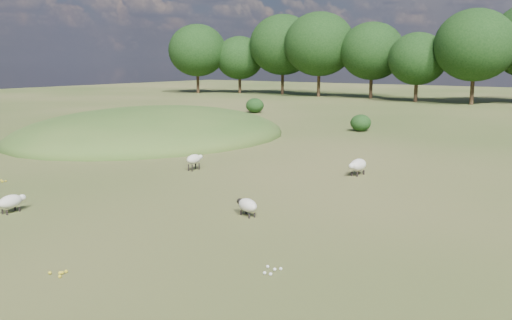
{
  "coord_description": "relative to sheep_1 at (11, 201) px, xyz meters",
  "views": [
    {
      "loc": [
        15.24,
        -14.91,
        5.06
      ],
      "look_at": [
        2.0,
        4.0,
        1.0
      ],
      "focal_mm": 40.0,
      "sensor_mm": 36.0,
      "label": 1
    }
  ],
  "objects": [
    {
      "name": "ground",
      "position": [
        2.13,
        24.42,
        -0.39
      ],
      "size": [
        160.0,
        160.0,
        0.0
      ],
      "primitive_type": "plane",
      "color": "#2C4D18",
      "rests_on": "ground"
    },
    {
      "name": "sheep_3",
      "position": [
        6.73,
        4.2,
        -0.01
      ],
      "size": [
        1.06,
        0.71,
        0.59
      ],
      "rotation": [
        0.0,
        0.0,
        2.79
      ],
      "color": "beige",
      "rests_on": "ground"
    },
    {
      "name": "sheep_1",
      "position": [
        0.0,
        0.0,
        0.0
      ],
      "size": [
        0.58,
        1.09,
        0.61
      ],
      "rotation": [
        0.0,
        0.0,
        1.7
      ],
      "color": "beige",
      "rests_on": "ground"
    },
    {
      "name": "sheep_4",
      "position": [
        6.84,
        12.41,
        0.08
      ],
      "size": [
        0.61,
        1.29,
        0.74
      ],
      "rotation": [
        0.0,
        0.0,
        4.67
      ],
      "color": "beige",
      "rests_on": "ground"
    },
    {
      "name": "treeline",
      "position": [
        1.07,
        59.85,
        6.18
      ],
      "size": [
        96.28,
        14.66,
        11.7
      ],
      "color": "black",
      "rests_on": "ground"
    },
    {
      "name": "shrubs",
      "position": [
        -0.66,
        32.88,
        0.3
      ],
      "size": [
        28.23,
        9.08,
        1.44
      ],
      "color": "black",
      "rests_on": "ground"
    },
    {
      "name": "sheep_2",
      "position": [
        0.11,
        9.17,
        0.14
      ],
      "size": [
        0.48,
        1.04,
        0.75
      ],
      "rotation": [
        0.0,
        0.0,
        1.59
      ],
      "color": "beige",
      "rests_on": "ground"
    },
    {
      "name": "mound",
      "position": [
        -9.87,
        16.42,
        -0.39
      ],
      "size": [
        16.0,
        20.0,
        4.0
      ],
      "primitive_type": "ellipsoid",
      "color": "#33561E",
      "rests_on": "ground"
    }
  ]
}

